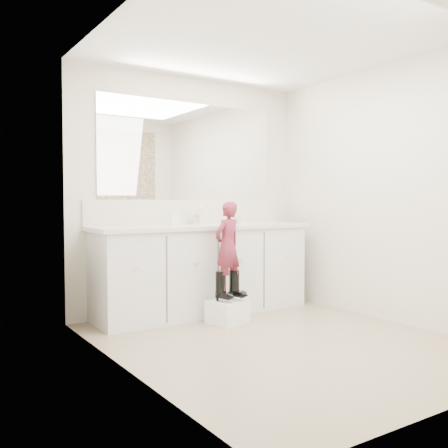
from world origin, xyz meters
TOP-DOWN VIEW (x-y plane):
  - floor at (0.00, 0.00)m, footprint 3.00×3.00m
  - ceiling at (0.00, 0.00)m, footprint 3.00×3.00m
  - wall_back at (0.00, 1.50)m, footprint 2.60×0.00m
  - wall_left at (-1.30, 0.00)m, footprint 0.00×3.00m
  - wall_right at (1.30, 0.00)m, footprint 0.00×3.00m
  - vanity_cabinet at (0.00, 1.23)m, footprint 2.20×0.55m
  - countertop at (0.00, 1.21)m, footprint 2.28×0.58m
  - backsplash at (0.00, 1.49)m, footprint 2.28×0.03m
  - mirror at (0.00, 1.49)m, footprint 2.00×0.02m
  - faucet at (0.00, 1.38)m, footprint 0.08×0.08m
  - cup at (0.38, 1.17)m, footprint 0.11×0.11m
  - soap_bottle at (-0.33, 1.20)m, footprint 0.11×0.11m
  - step_stool at (-0.03, 0.75)m, footprint 0.39×0.35m
  - boot_left at (-0.10, 0.75)m, footprint 0.15×0.20m
  - boot_right at (0.05, 0.75)m, footprint 0.15×0.20m
  - toddler at (-0.03, 0.75)m, footprint 0.34×0.26m
  - toothbrush at (0.04, 0.74)m, footprint 0.13×0.05m

SIDE VIEW (x-z plane):
  - floor at x=0.00m, z-range 0.00..0.00m
  - step_stool at x=-0.03m, z-range 0.00..0.21m
  - boot_left at x=-0.10m, z-range 0.21..0.49m
  - boot_right at x=0.05m, z-range 0.21..0.49m
  - vanity_cabinet at x=0.00m, z-range 0.00..0.85m
  - toddler at x=-0.03m, z-range 0.31..1.12m
  - toothbrush at x=0.04m, z-range 0.83..0.89m
  - countertop at x=0.00m, z-range 0.85..0.89m
  - cup at x=0.38m, z-range 0.89..0.97m
  - faucet at x=0.00m, z-range 0.89..0.99m
  - soap_bottle at x=-0.33m, z-range 0.89..1.07m
  - backsplash at x=0.00m, z-range 0.89..1.14m
  - wall_back at x=0.00m, z-range -0.10..2.50m
  - wall_left at x=-1.30m, z-range -0.30..2.70m
  - wall_right at x=1.30m, z-range -0.30..2.70m
  - mirror at x=0.00m, z-range 1.14..2.14m
  - ceiling at x=0.00m, z-range 2.40..2.40m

